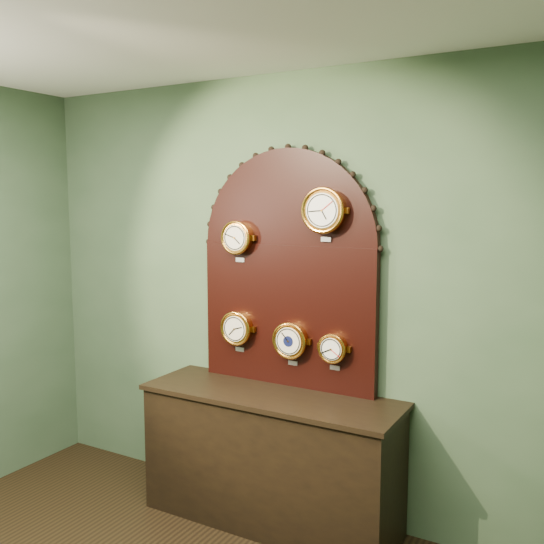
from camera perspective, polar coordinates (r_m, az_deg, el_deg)
The scene contains 8 objects.
wall_back at distance 3.85m, azimuth 1.84°, elevation -2.27°, with size 4.00×4.00×0.00m, color #415A3E.
shop_counter at distance 3.91m, azimuth -0.15°, elevation -17.44°, with size 1.60×0.50×0.80m, color black.
display_board at distance 3.78m, azimuth 1.50°, elevation 1.01°, with size 1.26×0.06×1.53m.
roman_clock at distance 3.88m, azimuth -3.32°, elevation 3.28°, with size 0.22×0.08×0.27m.
arabic_clock at distance 3.57m, azimuth 4.96°, elevation 5.85°, with size 0.28×0.08×0.33m.
hygrometer at distance 3.96m, azimuth -3.34°, elevation -5.34°, with size 0.23×0.08×0.28m.
barometer at distance 3.78m, azimuth 1.78°, elevation -6.51°, with size 0.24×0.08×0.29m.
tide_clock at distance 3.66m, azimuth 5.83°, elevation -7.21°, with size 0.18×0.08×0.24m.
Camera 1 is at (1.77, -0.87, 2.02)m, focal length 39.62 mm.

